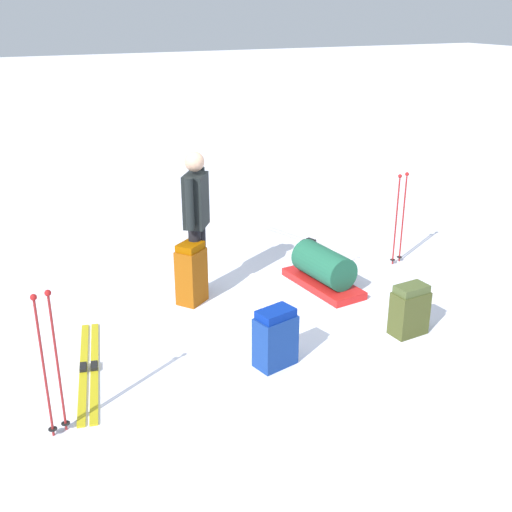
{
  "coord_description": "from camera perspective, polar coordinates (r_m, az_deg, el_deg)",
  "views": [
    {
      "loc": [
        2.62,
        5.55,
        3.17
      ],
      "look_at": [
        0.0,
        0.0,
        0.7
      ],
      "focal_mm": 43.95,
      "sensor_mm": 36.0,
      "label": 1
    }
  ],
  "objects": [
    {
      "name": "backpack_large_dark",
      "position": [
        7.09,
        -5.9,
        -1.61
      ],
      "size": [
        0.4,
        0.38,
        0.72
      ],
      "color": "#8A440A",
      "rests_on": "ground_plane"
    },
    {
      "name": "ski_pair_near",
      "position": [
        6.14,
        -14.96,
        -9.86
      ],
      "size": [
        0.54,
        1.76,
        0.05
      ],
      "color": "#B3A316",
      "rests_on": "ground_plane"
    },
    {
      "name": "ski_poles_planted_far",
      "position": [
        5.04,
        -18.28,
        -8.76
      ],
      "size": [
        0.17,
        0.1,
        1.24
      ],
      "color": "maroon",
      "rests_on": "ground_plane"
    },
    {
      "name": "gear_sled",
      "position": [
        7.53,
        6.15,
        -1.23
      ],
      "size": [
        0.56,
        1.16,
        0.49
      ],
      "color": "red",
      "rests_on": "ground_plane"
    },
    {
      "name": "ski_pair_far",
      "position": [
        8.98,
        4.82,
        1.25
      ],
      "size": [
        0.7,
        1.67,
        0.05
      ],
      "color": "silver",
      "rests_on": "ground_plane"
    },
    {
      "name": "backpack_small_spare",
      "position": [
        6.61,
        13.8,
        -4.82
      ],
      "size": [
        0.38,
        0.25,
        0.54
      ],
      "color": "#40461E",
      "rests_on": "ground_plane"
    },
    {
      "name": "skier_standing",
      "position": [
        7.06,
        -5.44,
        3.53
      ],
      "size": [
        0.38,
        0.48,
        1.7
      ],
      "color": "black",
      "rests_on": "ground_plane"
    },
    {
      "name": "ski_poles_planted_near",
      "position": [
        8.25,
        12.98,
        3.76
      ],
      "size": [
        0.21,
        0.11,
        1.21
      ],
      "color": "maroon",
      "rests_on": "ground_plane"
    },
    {
      "name": "backpack_bright",
      "position": [
        5.88,
        1.78,
        -7.49
      ],
      "size": [
        0.42,
        0.32,
        0.58
      ],
      "color": "navy",
      "rests_on": "ground_plane"
    },
    {
      "name": "ground_plane",
      "position": [
        6.91,
        0.0,
        -5.39
      ],
      "size": [
        80.0,
        80.0,
        0.0
      ],
      "primitive_type": "plane",
      "color": "white"
    }
  ]
}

